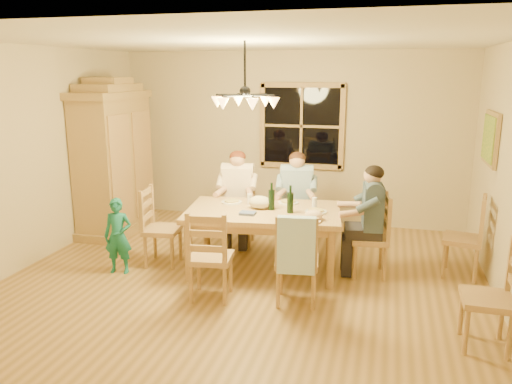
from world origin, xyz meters
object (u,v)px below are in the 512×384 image
(armoire, at_px, (114,162))
(chair_far_right, at_px, (296,226))
(adult_plaid_man, at_px, (297,188))
(adult_slate_man, at_px, (371,207))
(child, at_px, (118,236))
(chair_end_left, at_px, (163,241))
(chair_near_right, at_px, (297,275))
(chandelier, at_px, (245,100))
(chair_spare_back, at_px, (461,251))
(wine_bottle_a, at_px, (272,196))
(chair_far_left, at_px, (238,223))
(wine_bottle_b, at_px, (290,199))
(chair_near_left, at_px, (211,271))
(dining_table, at_px, (263,218))
(chair_spare_front, at_px, (485,315))
(adult_woman, at_px, (238,186))
(chair_end_right, at_px, (369,250))

(armoire, height_order, chair_far_right, armoire)
(adult_plaid_man, xyz_separation_m, adult_slate_man, (1.02, -0.74, 0.00))
(child, bearing_deg, chair_end_left, 34.14)
(chair_near_right, bearing_deg, armoire, 143.31)
(chair_far_right, height_order, chair_end_left, same)
(adult_slate_man, bearing_deg, chair_near_right, 136.74)
(chair_near_right, bearing_deg, chandelier, 138.46)
(armoire, distance_m, chair_near_right, 3.64)
(chair_end_left, xyz_separation_m, adult_plaid_man, (1.50, 1.07, 0.54))
(chair_end_left, relative_size, chair_spare_back, 1.00)
(wine_bottle_a, bearing_deg, adult_plaid_man, 80.54)
(armoire, distance_m, chair_far_left, 2.12)
(adult_slate_man, distance_m, wine_bottle_b, 0.95)
(chair_near_left, bearing_deg, chair_near_right, 0.00)
(chandelier, bearing_deg, adult_plaid_man, 73.52)
(chair_end_left, height_order, child, chair_end_left)
(child, bearing_deg, adult_slate_man, 3.41)
(dining_table, height_order, chair_far_right, chair_far_right)
(child, bearing_deg, chandelier, -2.16)
(adult_plaid_man, bearing_deg, adult_slate_man, 136.64)
(dining_table, distance_m, chair_spare_front, 2.66)
(chair_end_left, bearing_deg, chair_far_left, 136.74)
(adult_plaid_man, xyz_separation_m, wine_bottle_b, (0.10, -0.95, 0.08))
(adult_woman, distance_m, adult_plaid_man, 0.81)
(chandelier, bearing_deg, wine_bottle_a, 58.67)
(chandelier, distance_m, chair_near_right, 1.96)
(chair_near_left, xyz_separation_m, wine_bottle_a, (0.44, 0.95, 0.62))
(chandelier, distance_m, adult_woman, 1.73)
(chair_far_left, height_order, wine_bottle_b, wine_bottle_b)
(chandelier, bearing_deg, armoire, 152.24)
(dining_table, bearing_deg, chair_spare_front, -28.04)
(chair_far_right, distance_m, wine_bottle_a, 1.08)
(chair_near_left, bearing_deg, adult_plaid_man, 64.80)
(armoire, distance_m, chair_spare_back, 4.96)
(chair_end_left, xyz_separation_m, chair_spare_back, (3.59, 0.58, 0.00))
(chandelier, relative_size, wine_bottle_b, 2.33)
(adult_woman, bearing_deg, chandelier, 103.91)
(adult_slate_man, relative_size, chair_spare_front, 0.88)
(chair_end_right, relative_size, adult_woman, 1.13)
(chair_near_right, distance_m, chair_end_right, 1.19)
(chair_near_right, height_order, chair_end_left, same)
(chair_far_left, distance_m, adult_plaid_man, 0.98)
(adult_woman, relative_size, chair_spare_back, 0.88)
(adult_slate_man, bearing_deg, chair_near_left, 116.57)
(chair_far_right, height_order, wine_bottle_b, wine_bottle_b)
(wine_bottle_b, xyz_separation_m, child, (-1.99, -0.50, -0.46))
(chair_spare_back, bearing_deg, chair_end_left, 109.77)
(dining_table, height_order, adult_slate_man, adult_slate_man)
(adult_woman, xyz_separation_m, wine_bottle_a, (0.66, -0.77, 0.08))
(adult_plaid_man, relative_size, adult_slate_man, 1.00)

